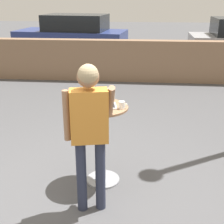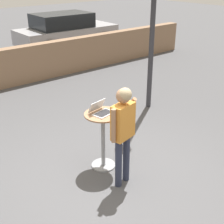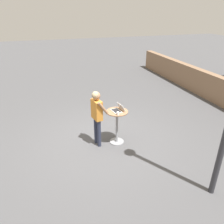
{
  "view_description": "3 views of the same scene",
  "coord_description": "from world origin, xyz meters",
  "px_view_note": "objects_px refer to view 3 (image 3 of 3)",
  "views": [
    {
      "loc": [
        0.6,
        -3.07,
        2.29
      ],
      "look_at": [
        0.29,
        0.31,
        1.0
      ],
      "focal_mm": 50.0,
      "sensor_mm": 36.0,
      "label": 1
    },
    {
      "loc": [
        -2.71,
        -3.28,
        3.23
      ],
      "look_at": [
        0.13,
        0.14,
        1.17
      ],
      "focal_mm": 50.0,
      "sensor_mm": 36.0,
      "label": 2
    },
    {
      "loc": [
        5.45,
        -1.44,
        3.67
      ],
      "look_at": [
        0.24,
        0.24,
        1.07
      ],
      "focal_mm": 35.0,
      "sensor_mm": 36.0,
      "label": 3
    }
  ],
  "objects_px": {
    "cafe_table": "(117,123)",
    "laptop": "(118,109)",
    "coffee_mug": "(118,114)",
    "standing_person": "(97,112)"
  },
  "relations": [
    {
      "from": "cafe_table",
      "to": "laptop",
      "type": "distance_m",
      "value": 0.42
    },
    {
      "from": "cafe_table",
      "to": "coffee_mug",
      "type": "bearing_deg",
      "value": -13.48
    },
    {
      "from": "standing_person",
      "to": "cafe_table",
      "type": "bearing_deg",
      "value": 83.6
    },
    {
      "from": "laptop",
      "to": "cafe_table",
      "type": "bearing_deg",
      "value": -71.17
    },
    {
      "from": "coffee_mug",
      "to": "standing_person",
      "type": "height_order",
      "value": "standing_person"
    },
    {
      "from": "cafe_table",
      "to": "coffee_mug",
      "type": "distance_m",
      "value": 0.49
    },
    {
      "from": "cafe_table",
      "to": "standing_person",
      "type": "bearing_deg",
      "value": -96.4
    },
    {
      "from": "cafe_table",
      "to": "laptop",
      "type": "relative_size",
      "value": 2.62
    },
    {
      "from": "laptop",
      "to": "coffee_mug",
      "type": "distance_m",
      "value": 0.26
    },
    {
      "from": "laptop",
      "to": "coffee_mug",
      "type": "height_order",
      "value": "laptop"
    }
  ]
}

